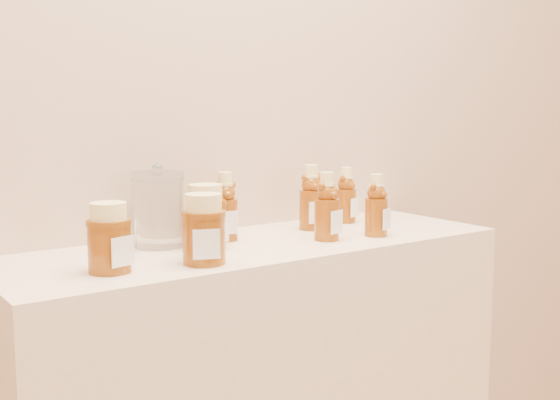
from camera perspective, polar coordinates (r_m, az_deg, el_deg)
wall_back at (r=1.77m, az=-5.53°, el=12.06°), size 3.50×0.02×2.70m
bear_bottle_back_left at (r=1.64m, az=-4.48°, el=-0.15°), size 0.07×0.07×0.18m
bear_bottle_back_mid at (r=1.78m, az=2.55°, el=0.57°), size 0.07×0.07×0.19m
bear_bottle_back_right at (r=1.89m, az=5.38°, el=0.70°), size 0.07×0.07×0.17m
bear_bottle_front_left at (r=1.64m, az=3.82°, el=-0.16°), size 0.07×0.07×0.18m
bear_bottle_front_right at (r=1.71m, az=7.83°, el=-0.09°), size 0.07×0.07×0.17m
honey_jar_left at (r=1.37m, az=-13.72°, el=-2.98°), size 0.10×0.10×0.13m
honey_jar_back at (r=1.55m, az=-6.05°, el=-1.36°), size 0.11×0.11×0.14m
honey_jar_front at (r=1.41m, az=-6.22°, el=-2.35°), size 0.12×0.12×0.14m
glass_canister at (r=1.59m, az=-9.88°, el=-0.50°), size 0.15×0.15×0.18m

